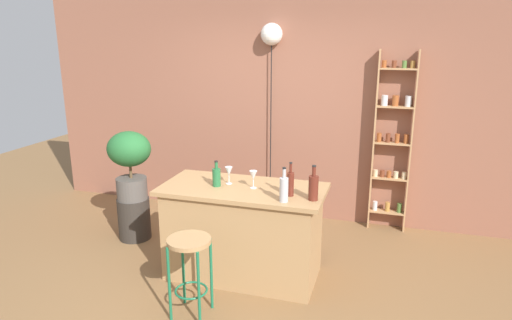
% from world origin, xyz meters
% --- Properties ---
extents(ground, '(12.00, 12.00, 0.00)m').
position_xyz_m(ground, '(0.00, 0.00, 0.00)').
color(ground, brown).
extents(back_wall, '(6.40, 0.10, 2.80)m').
position_xyz_m(back_wall, '(0.00, 1.95, 1.40)').
color(back_wall, '#8C5642').
rests_on(back_wall, ground).
extents(kitchen_counter, '(1.51, 0.74, 0.88)m').
position_xyz_m(kitchen_counter, '(0.00, 0.30, 0.45)').
color(kitchen_counter, '#A87F51').
rests_on(kitchen_counter, ground).
extents(bar_stool, '(0.35, 0.35, 0.68)m').
position_xyz_m(bar_stool, '(-0.20, -0.45, 0.51)').
color(bar_stool, '#196642').
rests_on(bar_stool, ground).
extents(spice_shelf, '(0.43, 0.13, 2.09)m').
position_xyz_m(spice_shelf, '(1.29, 1.82, 1.07)').
color(spice_shelf, tan).
rests_on(spice_shelf, ground).
extents(plant_stool, '(0.36, 0.36, 0.47)m').
position_xyz_m(plant_stool, '(-1.44, 0.71, 0.24)').
color(plant_stool, '#2D2823').
rests_on(plant_stool, ground).
extents(potted_plant, '(0.48, 0.43, 0.76)m').
position_xyz_m(potted_plant, '(-1.44, 0.71, 0.93)').
color(potted_plant, '#514C47').
rests_on(potted_plant, plant_stool).
extents(bottle_wine_red, '(0.08, 0.08, 0.30)m').
position_xyz_m(bottle_wine_red, '(0.67, 0.15, 1.00)').
color(bottle_wine_red, '#5B2319').
rests_on(bottle_wine_red, kitchen_counter).
extents(bottle_spirits_clear, '(0.06, 0.06, 0.30)m').
position_xyz_m(bottle_spirits_clear, '(0.47, 0.20, 1.00)').
color(bottle_spirits_clear, '#5B2319').
rests_on(bottle_spirits_clear, kitchen_counter).
extents(bottle_olive_oil, '(0.08, 0.08, 0.24)m').
position_xyz_m(bottle_olive_oil, '(-0.24, 0.26, 0.98)').
color(bottle_olive_oil, '#236638').
rests_on(bottle_olive_oil, kitchen_counter).
extents(bottle_soda_blue, '(0.07, 0.07, 0.30)m').
position_xyz_m(bottle_soda_blue, '(0.45, 0.04, 1.00)').
color(bottle_soda_blue, '#B2B2B7').
rests_on(bottle_soda_blue, kitchen_counter).
extents(wine_glass_left, '(0.07, 0.07, 0.16)m').
position_xyz_m(wine_glass_left, '(0.10, 0.30, 1.00)').
color(wine_glass_left, silver).
rests_on(wine_glass_left, kitchen_counter).
extents(wine_glass_center, '(0.07, 0.07, 0.16)m').
position_xyz_m(wine_glass_center, '(-0.16, 0.36, 1.00)').
color(wine_glass_center, silver).
rests_on(wine_glass_center, kitchen_counter).
extents(pendant_globe_light, '(0.26, 0.26, 2.37)m').
position_xyz_m(pendant_globe_light, '(-0.15, 1.84, 2.22)').
color(pendant_globe_light, black).
rests_on(pendant_globe_light, ground).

